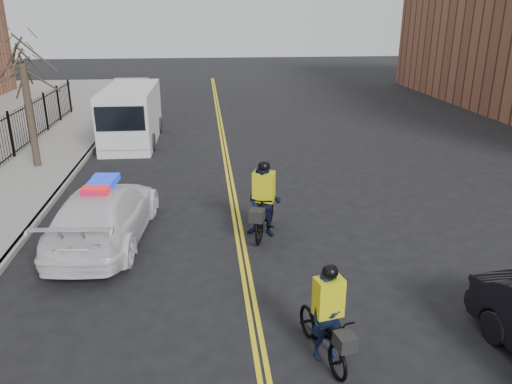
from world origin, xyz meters
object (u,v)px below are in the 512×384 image
object	(u,v)px
police_cruiser	(104,214)
cyclist_far	(264,206)
cargo_van	(131,116)
cyclist_near	(327,326)

from	to	relation	value
police_cruiser	cyclist_far	size ratio (longest dim) A/B	2.49
cargo_van	cyclist_near	size ratio (longest dim) A/B	3.09
police_cruiser	cyclist_far	xyz separation A→B (m)	(4.36, -0.08, 0.07)
cyclist_far	cargo_van	bearing A→B (deg)	134.08
cargo_van	cyclist_near	world-z (taller)	cargo_van
police_cruiser	cargo_van	world-z (taller)	cargo_van
police_cruiser	cyclist_near	bearing A→B (deg)	137.12
police_cruiser	cargo_van	xyz separation A→B (m)	(-0.68, 11.10, 0.48)
police_cruiser	cyclist_near	world-z (taller)	cyclist_near
police_cruiser	cyclist_near	distance (m)	7.33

